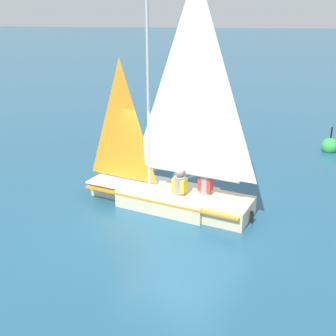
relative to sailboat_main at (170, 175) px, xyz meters
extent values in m
plane|color=#235675|center=(0.07, -0.02, -0.88)|extent=(260.00, 260.00, 0.00)
cube|color=beige|center=(0.07, -0.02, -0.65)|extent=(2.74, 2.05, 0.47)
cube|color=beige|center=(1.72, -0.51, -0.65)|extent=(1.20, 1.04, 0.47)
cube|color=beige|center=(-1.59, 0.47, -0.65)|extent=(1.32, 1.44, 0.47)
cube|color=orange|center=(0.07, -0.02, -0.50)|extent=(4.57, 2.60, 0.05)
cube|color=silver|center=(1.24, -0.37, -0.39)|extent=(2.28, 1.82, 0.04)
cylinder|color=#B7B7BC|center=(0.60, -0.18, 2.33)|extent=(0.08, 0.08, 5.48)
cylinder|color=#B7B7BC|center=(-0.60, 0.18, 0.14)|extent=(2.41, 0.77, 0.07)
pyramid|color=white|center=(-0.60, 0.18, 2.56)|extent=(2.28, 0.72, 4.77)
pyramid|color=orange|center=(1.39, -0.41, 1.31)|extent=(1.45, 0.47, 3.25)
cube|color=black|center=(-2.13, 0.63, -0.72)|extent=(0.09, 0.05, 0.33)
cube|color=black|center=(-0.28, 0.26, -0.65)|extent=(0.34, 0.31, 0.45)
cylinder|color=gray|center=(-0.28, 0.26, -0.17)|extent=(0.37, 0.37, 0.50)
cube|color=yellow|center=(-0.28, 0.26, -0.15)|extent=(0.40, 0.35, 0.35)
sphere|color=#A87A56|center=(-0.28, 0.26, 0.17)|extent=(0.22, 0.22, 0.22)
cylinder|color=white|center=(-0.28, 0.26, 0.26)|extent=(0.26, 0.26, 0.06)
cube|color=black|center=(-0.93, 0.07, -0.65)|extent=(0.34, 0.31, 0.45)
cylinder|color=gray|center=(-0.93, 0.07, -0.17)|extent=(0.37, 0.37, 0.50)
cube|color=red|center=(-0.93, 0.07, -0.15)|extent=(0.40, 0.35, 0.35)
sphere|color=tan|center=(-0.93, 0.07, 0.17)|extent=(0.22, 0.22, 0.22)
cylinder|color=black|center=(-0.93, 0.07, 0.26)|extent=(0.26, 0.26, 0.06)
sphere|color=green|center=(-5.02, -5.63, -0.67)|extent=(0.61, 0.61, 0.61)
cylinder|color=black|center=(-5.02, -5.63, -0.20)|extent=(0.06, 0.06, 0.51)
camera|label=1|loc=(-1.74, 10.08, 4.02)|focal=45.00mm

